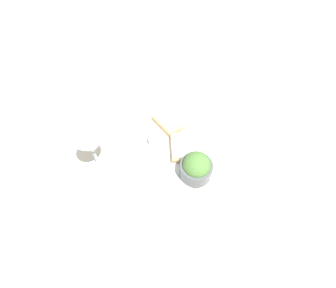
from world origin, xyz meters
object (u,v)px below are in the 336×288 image
(cheese_toast_near, at_px, (181,147))
(cheese_toast_far, at_px, (168,122))
(wine_glass, at_px, (91,146))
(sauce_ramekin, at_px, (156,140))
(salad_bowl, at_px, (196,167))

(cheese_toast_near, relative_size, cheese_toast_far, 1.05)
(cheese_toast_near, xyz_separation_m, wine_glass, (-0.07, -0.26, 0.08))
(sauce_ramekin, relative_size, wine_glass, 0.37)
(salad_bowl, height_order, sauce_ramekin, salad_bowl)
(sauce_ramekin, bearing_deg, wine_glass, -93.40)
(sauce_ramekin, bearing_deg, cheese_toast_near, 44.34)
(cheese_toast_far, height_order, wine_glass, wine_glass)
(cheese_toast_near, bearing_deg, salad_bowl, -1.01)
(salad_bowl, distance_m, wine_glass, 0.31)
(cheese_toast_near, xyz_separation_m, cheese_toast_far, (-0.11, 0.01, 0.00))
(wine_glass, bearing_deg, sauce_ramekin, 86.60)
(cheese_toast_far, xyz_separation_m, wine_glass, (0.04, -0.27, 0.08))
(cheese_toast_near, height_order, cheese_toast_far, same)
(cheese_toast_near, height_order, wine_glass, wine_glass)
(sauce_ramekin, height_order, cheese_toast_far, sauce_ramekin)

